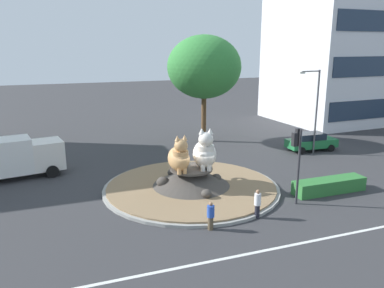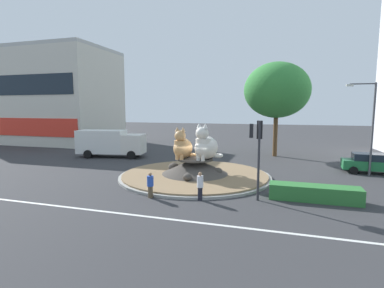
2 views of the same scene
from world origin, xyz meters
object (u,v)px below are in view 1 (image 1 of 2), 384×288
cat_statue_calico (179,157)px  traffic_light_mast (298,149)px  cat_statue_white (205,153)px  delivery_box_truck (7,158)px  sedan_on_far_lane (311,141)px  office_tower (359,5)px  broadleaf_tree_behind_island (204,67)px  streetlight_arm (315,106)px  pedestrian_white_shirt (257,203)px  pedestrian_blue_shirt (211,215)px

cat_statue_calico → traffic_light_mast: (5.98, -4.15, 1.03)m
cat_statue_white → delivery_box_truck: bearing=-102.4°
sedan_on_far_lane → office_tower: bearing=41.8°
broadleaf_tree_behind_island → sedan_on_far_lane: 12.20m
delivery_box_truck → streetlight_arm: bearing=-14.2°
office_tower → streetlight_arm: 22.34m
traffic_light_mast → sedan_on_far_lane: 13.37m
office_tower → broadleaf_tree_behind_island: bearing=-169.9°
pedestrian_white_shirt → sedan_on_far_lane: 16.05m
cat_statue_white → office_tower: (27.41, 17.60, 11.72)m
office_tower → pedestrian_blue_shirt: 39.83m
cat_statue_calico → pedestrian_white_shirt: size_ratio=1.47×
cat_statue_calico → broadleaf_tree_behind_island: bearing=154.3°
office_tower → pedestrian_white_shirt: size_ratio=16.99×
traffic_light_mast → cat_statue_white: bearing=43.0°
traffic_light_mast → broadleaf_tree_behind_island: (0.72, 16.68, 3.91)m
sedan_on_far_lane → streetlight_arm: bearing=-120.4°
traffic_light_mast → pedestrian_blue_shirt: (-6.12, -1.45, -2.61)m
traffic_light_mast → pedestrian_white_shirt: bearing=107.0°
broadleaf_tree_behind_island → pedestrian_white_shirt: (-3.86, -17.71, -6.44)m
sedan_on_far_lane → pedestrian_white_shirt: bearing=-134.1°
cat_statue_white → traffic_light_mast: 6.02m
delivery_box_truck → cat_statue_white: bearing=-37.6°
traffic_light_mast → sedan_on_far_lane: (8.57, 9.94, -2.56)m
office_tower → delivery_box_truck: size_ratio=3.75×
cat_statue_white → broadleaf_tree_behind_island: size_ratio=0.27×
traffic_light_mast → office_tower: size_ratio=0.16×
office_tower → delivery_box_truck: 43.29m
cat_statue_white → pedestrian_white_shirt: (1.02, -5.30, -1.62)m
broadleaf_tree_behind_island → pedestrian_blue_shirt: (-6.84, -18.12, -6.52)m
cat_statue_white → delivery_box_truck: (-12.50, 6.54, -0.88)m
streetlight_arm → pedestrian_blue_shirt: size_ratio=4.76×
cat_statue_calico → traffic_light_mast: traffic_light_mast is taller
cat_statue_white → broadleaf_tree_behind_island: 14.18m
office_tower → delivery_box_truck: (-39.92, -11.06, -12.60)m
cat_statue_calico → pedestrian_white_shirt: bearing=31.2°
office_tower → pedestrian_blue_shirt: bearing=-144.5°
delivery_box_truck → pedestrian_white_shirt: bearing=-51.2°
traffic_light_mast → pedestrian_blue_shirt: size_ratio=3.01×
traffic_light_mast → pedestrian_blue_shirt: traffic_light_mast is taller
broadleaf_tree_behind_island → delivery_box_truck: (-17.39, -5.87, -5.70)m
traffic_light_mast → streetlight_arm: 12.03m
traffic_light_mast → streetlight_arm: streetlight_arm is taller
pedestrian_white_shirt → delivery_box_truck: size_ratio=0.22×
streetlight_arm → traffic_light_mast: bearing=45.1°
cat_statue_white → office_tower: size_ratio=0.10×
streetlight_arm → sedan_on_far_lane: size_ratio=1.58×
cat_statue_calico → pedestrian_white_shirt: 6.11m
streetlight_arm → pedestrian_blue_shirt: (-14.07, -10.44, -3.46)m
cat_statue_calico → pedestrian_blue_shirt: size_ratio=1.60×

